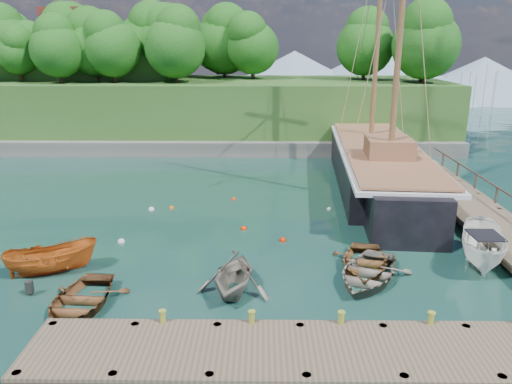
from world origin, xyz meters
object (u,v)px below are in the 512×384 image
motorboat_orange (53,273)px  cabin_boat_white (481,265)px  rowboat_1 (234,292)px  schooner (378,168)px  rowboat_0 (80,308)px  rowboat_3 (367,281)px  rowboat_2 (364,270)px

motorboat_orange → cabin_boat_white: size_ratio=0.79×
rowboat_1 → schooner: size_ratio=0.12×
rowboat_0 → schooner: (14.93, 17.01, 1.22)m
motorboat_orange → schooner: (17.15, 14.00, 1.22)m
schooner → rowboat_0: bearing=-127.0°
rowboat_1 → schooner: bearing=69.0°
motorboat_orange → schooner: schooner is taller
rowboat_0 → motorboat_orange: bearing=130.6°
rowboat_3 → motorboat_orange: (-13.55, 0.60, 0.00)m
schooner → rowboat_3: bearing=-99.6°
motorboat_orange → schooner: bearing=-72.1°
rowboat_0 → cabin_boat_white: cabin_boat_white is taller
cabin_boat_white → schooner: bearing=117.8°
rowboat_3 → schooner: schooner is taller
rowboat_1 → motorboat_orange: bearing=177.5°
rowboat_2 → motorboat_orange: 13.63m
rowboat_1 → rowboat_3: (5.56, 1.07, 0.00)m
rowboat_2 → schooner: (3.53, 13.55, 1.22)m
rowboat_1 → motorboat_orange: 8.16m
motorboat_orange → rowboat_1: bearing=-123.1°
motorboat_orange → cabin_boat_white: (19.05, 1.05, 0.00)m
rowboat_0 → schooner: schooner is taller
rowboat_3 → cabin_boat_white: size_ratio=0.92×
rowboat_0 → rowboat_2: bearing=21.0°
rowboat_0 → rowboat_3: (11.33, 2.42, 0.00)m
schooner → motorboat_orange: bearing=-136.5°
rowboat_2 → rowboat_3: size_ratio=0.92×
rowboat_1 → motorboat_orange: rowboat_1 is taller
rowboat_3 → cabin_boat_white: (5.50, 1.65, 0.00)m
rowboat_2 → schooner: bearing=86.9°
rowboat_0 → cabin_boat_white: bearing=17.7°
motorboat_orange → cabin_boat_white: cabin_boat_white is taller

